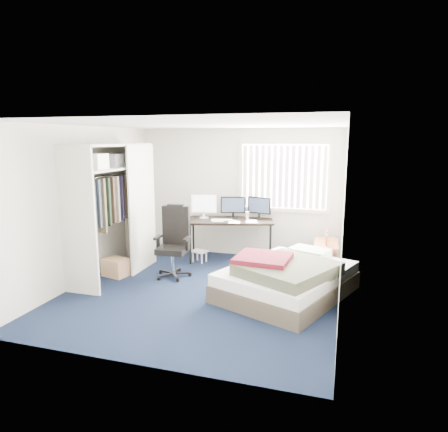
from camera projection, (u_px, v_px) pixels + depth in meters
ground at (202, 291)px, 6.10m from camera, size 4.20×4.20×0.00m
room_shell at (201, 194)px, 5.82m from camera, size 4.20×4.20×4.20m
window_assembly at (284, 177)px, 7.46m from camera, size 1.72×0.09×1.32m
closet at (112, 197)px, 6.57m from camera, size 0.64×1.84×2.22m
desk at (230, 218)px, 7.61m from camera, size 1.74×1.15×1.25m
office_chair at (174, 249)px, 6.76m from camera, size 0.61×0.61×1.21m
footstool at (200, 253)px, 7.54m from camera, size 0.32×0.28×0.22m
nightstand at (326, 246)px, 6.87m from camera, size 0.43×0.81×0.73m
bed at (286, 278)px, 5.88m from camera, size 2.10×2.37×0.65m
pine_box at (116, 267)px, 6.78m from camera, size 0.46×0.39×0.30m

